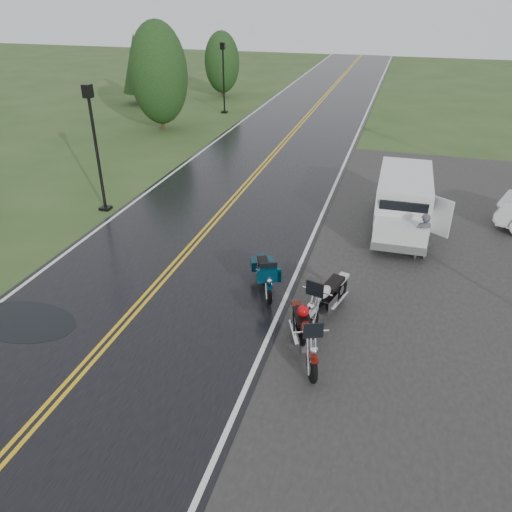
% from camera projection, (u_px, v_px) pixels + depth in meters
% --- Properties ---
extents(ground, '(120.00, 120.00, 0.00)m').
position_uv_depth(ground, '(138.00, 307.00, 13.76)').
color(ground, '#2D471E').
rests_on(ground, ground).
extents(road, '(8.00, 100.00, 0.04)m').
position_uv_depth(road, '(246.00, 185.00, 22.19)').
color(road, black).
rests_on(road, ground).
extents(motorcycle_red, '(1.75, 2.59, 1.44)m').
position_uv_depth(motorcycle_red, '(313.00, 357.00, 10.82)').
color(motorcycle_red, '#540F09').
rests_on(motorcycle_red, ground).
extents(motorcycle_teal, '(1.52, 2.20, 1.22)m').
position_uv_depth(motorcycle_teal, '(269.00, 286.00, 13.57)').
color(motorcycle_teal, '#042635').
rests_on(motorcycle_teal, ground).
extents(motorcycle_silver, '(1.53, 2.67, 1.49)m').
position_uv_depth(motorcycle_silver, '(311.00, 313.00, 12.22)').
color(motorcycle_silver, '#B3B7BC').
rests_on(motorcycle_silver, ground).
extents(van_white, '(1.95, 5.08, 1.99)m').
position_uv_depth(van_white, '(378.00, 219.00, 16.55)').
color(van_white, silver).
rests_on(van_white, ground).
extents(person_at_van, '(0.67, 0.55, 1.58)m').
position_uv_depth(person_at_van, '(422.00, 237.00, 15.83)').
color(person_at_van, '#46474A').
rests_on(person_at_van, ground).
extents(lamp_post_near_left, '(0.41, 0.41, 4.83)m').
position_uv_depth(lamp_post_near_left, '(97.00, 150.00, 18.66)').
color(lamp_post_near_left, black).
rests_on(lamp_post_near_left, ground).
extents(lamp_post_far_left, '(0.40, 0.40, 4.63)m').
position_uv_depth(lamp_post_far_left, '(224.00, 78.00, 33.85)').
color(lamp_post_far_left, black).
rests_on(lamp_post_far_left, ground).
extents(tree_left_mid, '(3.41, 3.41, 5.33)m').
position_uv_depth(tree_left_mid, '(160.00, 85.00, 29.62)').
color(tree_left_mid, '#1E3D19').
rests_on(tree_left_mid, ground).
extents(tree_left_far, '(2.72, 2.72, 4.18)m').
position_uv_depth(tree_left_far, '(222.00, 69.00, 39.17)').
color(tree_left_far, '#1E3D19').
rests_on(tree_left_far, ground).
extents(pine_left_far, '(2.30, 2.30, 4.79)m').
position_uv_depth(pine_left_far, '(137.00, 70.00, 36.51)').
color(pine_left_far, '#1E3D19').
rests_on(pine_left_far, ground).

